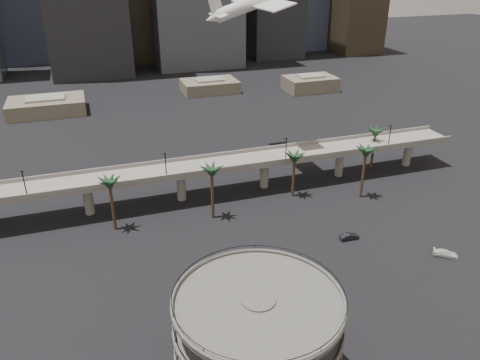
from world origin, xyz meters
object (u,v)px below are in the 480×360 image
object	(u,v)px
car_a	(301,263)
parking_ramp	(258,338)
car_c	(446,253)
airborne_jet	(263,0)
car_b	(349,236)
overpass	(224,167)

from	to	relation	value
car_a	parking_ramp	bearing A→B (deg)	162.29
car_a	car_c	bearing A→B (deg)	-82.80
airborne_jet	car_b	size ratio (longest dim) A/B	7.63
overpass	airborne_jet	xyz separation A→B (m)	(16.12, 16.52, 37.33)
parking_ramp	overpass	bearing A→B (deg)	77.57
airborne_jet	car_c	size ratio (longest dim) A/B	6.78
car_a	car_c	size ratio (longest dim) A/B	0.97
airborne_jet	car_b	bearing A→B (deg)	-88.71
parking_ramp	airborne_jet	world-z (taller)	airborne_jet
car_a	car_b	bearing A→B (deg)	-49.08
car_a	car_b	size ratio (longest dim) A/B	1.09
car_c	car_a	bearing A→B (deg)	112.79
car_a	car_b	world-z (taller)	car_a
overpass	airborne_jet	size ratio (longest dim) A/B	4.03
overpass	car_a	distance (m)	35.71
car_c	parking_ramp	bearing A→B (deg)	145.68
overpass	car_c	size ratio (longest dim) A/B	27.31
parking_ramp	car_a	bearing A→B (deg)	52.99
parking_ramp	overpass	size ratio (longest dim) A/B	0.17
car_a	car_c	distance (m)	29.85
airborne_jet	car_a	distance (m)	68.31
parking_ramp	overpass	xyz separation A→B (m)	(13.00, 59.00, -2.50)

